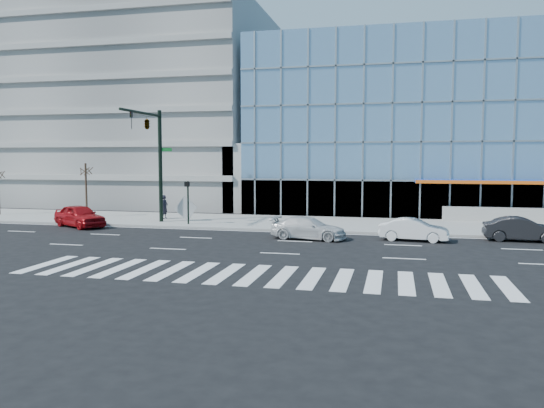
{
  "coord_description": "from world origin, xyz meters",
  "views": [
    {
      "loc": [
        5.52,
        -29.42,
        4.7
      ],
      "look_at": [
        -2.03,
        3.0,
        1.85
      ],
      "focal_mm": 35.0,
      "sensor_mm": 36.0,
      "label": 1
    }
  ],
  "objects": [
    {
      "name": "sidewalk",
      "position": [
        0.0,
        8.0,
        0.07
      ],
      "size": [
        120.0,
        8.0,
        0.15
      ],
      "primitive_type": "cube",
      "color": "gray",
      "rests_on": "ground"
    },
    {
      "name": "ped_signal_post",
      "position": [
        -8.5,
        4.94,
        2.14
      ],
      "size": [
        0.3,
        0.33,
        3.0
      ],
      "color": "black",
      "rests_on": "sidewalk"
    },
    {
      "name": "tilted_panel",
      "position": [
        -9.41,
        6.81,
        1.06
      ],
      "size": [
        1.82,
        0.13,
        1.82
      ],
      "primitive_type": "cube",
      "rotation": [
        0.0,
        0.64,
        -0.04
      ],
      "color": "#A3A3A3",
      "rests_on": "sidewalk"
    },
    {
      "name": "tower_far_mid",
      "position": [
        -58.0,
        64.0,
        30.0
      ],
      "size": [
        13.0,
        13.0,
        60.0
      ],
      "primitive_type": "cube",
      "color": "slate",
      "rests_on": "ground"
    },
    {
      "name": "traffic_signal",
      "position": [
        -11.0,
        4.57,
        6.16
      ],
      "size": [
        1.14,
        5.74,
        8.0
      ],
      "color": "black",
      "rests_on": "sidewalk"
    },
    {
      "name": "pedestrian",
      "position": [
        -11.52,
        7.74,
        1.05
      ],
      "size": [
        0.5,
        0.7,
        1.8
      ],
      "primitive_type": "imported",
      "rotation": [
        0.0,
        0.0,
        1.47
      ],
      "color": "black",
      "rests_on": "sidewalk"
    },
    {
      "name": "street_tree_near",
      "position": [
        -18.0,
        7.5,
        3.78
      ],
      "size": [
        1.1,
        1.1,
        4.23
      ],
      "color": "#332319",
      "rests_on": "sidewalk"
    },
    {
      "name": "red_sedan",
      "position": [
        -15.63,
        2.89,
        0.77
      ],
      "size": [
        4.86,
        3.77,
        1.55
      ],
      "primitive_type": "imported",
      "rotation": [
        0.0,
        0.0,
        1.07
      ],
      "color": "#A10C11",
      "rests_on": "ground"
    },
    {
      "name": "white_sedan",
      "position": [
        6.61,
        1.77,
        0.64
      ],
      "size": [
        4.01,
        1.8,
        1.28
      ],
      "primitive_type": "imported",
      "rotation": [
        0.0,
        0.0,
        1.45
      ],
      "color": "white",
      "rests_on": "ground"
    },
    {
      "name": "white_suv",
      "position": [
        0.61,
        1.04,
        0.64
      ],
      "size": [
        4.63,
        2.34,
        1.29
      ],
      "primitive_type": "imported",
      "rotation": [
        0.0,
        0.0,
        1.45
      ],
      "color": "silver",
      "rests_on": "ground"
    },
    {
      "name": "ground",
      "position": [
        0.0,
        0.0,
        0.0
      ],
      "size": [
        160.0,
        160.0,
        0.0
      ],
      "primitive_type": "plane",
      "color": "black",
      "rests_on": "ground"
    },
    {
      "name": "parking_garage",
      "position": [
        -20.0,
        26.0,
        10.0
      ],
      "size": [
        24.0,
        24.0,
        20.0
      ],
      "primitive_type": "cube",
      "color": "gray",
      "rests_on": "ground"
    },
    {
      "name": "tower_backdrop",
      "position": [
        -30.0,
        70.0,
        24.0
      ],
      "size": [
        14.0,
        14.0,
        48.0
      ],
      "primitive_type": "cube",
      "color": "gray",
      "rests_on": "ground"
    },
    {
      "name": "dark_sedan",
      "position": [
        12.61,
        3.0,
        0.69
      ],
      "size": [
        4.23,
        1.64,
        1.37
      ],
      "primitive_type": "imported",
      "rotation": [
        0.0,
        0.0,
        1.53
      ],
      "color": "black",
      "rests_on": "ground"
    },
    {
      "name": "ramp_block",
      "position": [
        -6.0,
        18.0,
        3.0
      ],
      "size": [
        6.0,
        8.0,
        6.0
      ],
      "primitive_type": "cube",
      "color": "gray",
      "rests_on": "ground"
    },
    {
      "name": "theatre_building",
      "position": [
        14.0,
        26.0,
        7.5
      ],
      "size": [
        42.0,
        26.0,
        15.0
      ],
      "primitive_type": "cube",
      "color": "#7299BE",
      "rests_on": "ground"
    }
  ]
}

